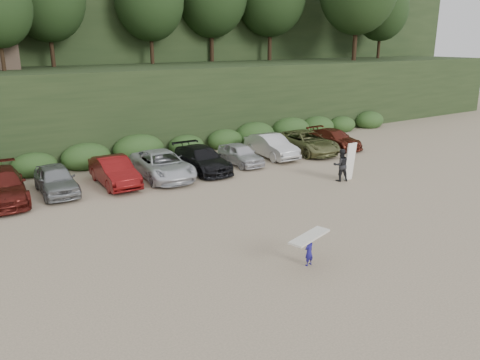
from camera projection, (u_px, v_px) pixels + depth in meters
ground at (300, 217)px, 22.05m from camera, size 120.00×120.00×0.00m
hillside_backdrop at (71, 7)px, 47.39m from camera, size 90.00×41.50×28.00m
parked_cars at (136, 168)px, 27.52m from camera, size 34.23×6.42×1.65m
child_surfer at (309, 245)px, 17.10m from camera, size 2.06×1.10×1.19m
adult_surfer at (342, 165)px, 27.42m from camera, size 1.41×1.02×2.28m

